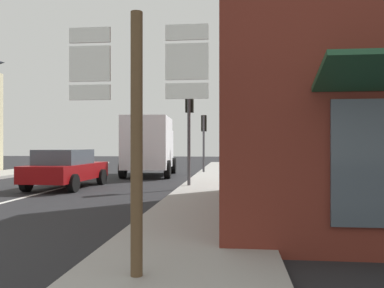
# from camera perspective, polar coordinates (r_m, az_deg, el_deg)

# --- Properties ---
(ground_plane) EXTENTS (80.00, 80.00, 0.00)m
(ground_plane) POSITION_cam_1_polar(r_m,az_deg,el_deg) (15.72, -18.62, -6.13)
(ground_plane) COLOR #232326
(sidewalk_right) EXTENTS (2.61, 44.00, 0.14)m
(sidewalk_right) POSITION_cam_1_polar(r_m,az_deg,el_deg) (12.32, 2.93, -7.49)
(sidewalk_right) COLOR #9E9B96
(sidewalk_right) RESTS_ON ground
(sedan_far) EXTENTS (2.07, 4.25, 1.47)m
(sedan_far) POSITION_cam_1_polar(r_m,az_deg,el_deg) (15.84, -17.68, -3.33)
(sedan_far) COLOR maroon
(sedan_far) RESTS_ON ground
(delivery_truck) EXTENTS (2.79, 5.14, 3.05)m
(delivery_truck) POSITION_cam_1_polar(r_m,az_deg,el_deg) (20.86, -6.16, -0.10)
(delivery_truck) COLOR silver
(delivery_truck) RESTS_ON ground
(route_sign_post) EXTENTS (1.66, 0.14, 3.20)m
(route_sign_post) POSITION_cam_1_polar(r_m,az_deg,el_deg) (4.64, -7.94, 3.00)
(route_sign_post) COLOR brown
(route_sign_post) RESTS_ON ground
(traffic_light_near_right) EXTENTS (0.30, 0.49, 3.77)m
(traffic_light_near_right) POSITION_cam_1_polar(r_m,az_deg,el_deg) (14.94, -0.38, 4.27)
(traffic_light_near_right) COLOR #47474C
(traffic_light_near_right) RESTS_ON ground
(traffic_light_far_right) EXTENTS (0.30, 0.49, 3.29)m
(traffic_light_far_right) POSITION_cam_1_polar(r_m,az_deg,el_deg) (22.03, 1.72, 1.95)
(traffic_light_far_right) COLOR #47474C
(traffic_light_far_right) RESTS_ON ground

